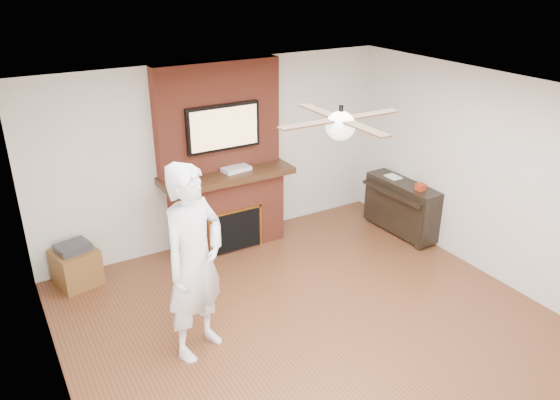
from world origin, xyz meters
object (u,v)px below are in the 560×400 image
person (194,262)px  side_table (76,265)px  fireplace (224,176)px  piano (401,206)px

person → side_table: (-0.83, 1.88, -0.75)m
fireplace → person: bearing=-121.7°
piano → fireplace: bearing=154.4°
person → piano: (3.52, 0.97, -0.58)m
fireplace → side_table: (-2.03, -0.07, -0.74)m
person → fireplace: bearing=31.9°
piano → person: bearing=-167.1°
fireplace → person: size_ratio=1.25×
person → piano: bearing=-10.9°
person → side_table: bearing=87.3°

